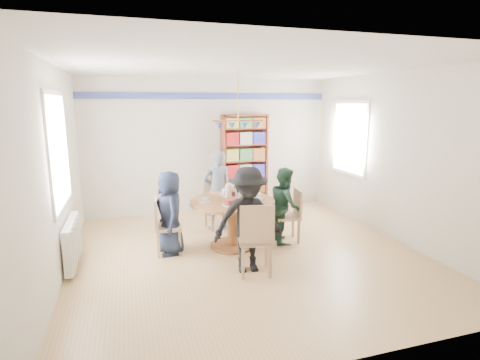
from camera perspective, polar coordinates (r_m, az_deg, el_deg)
name	(u,v)px	position (r m, az deg, el deg)	size (l,w,h in m)	color
ground	(248,254)	(5.68, 1.20, -11.23)	(5.00, 5.00, 0.00)	tan
room_shell	(216,139)	(6.02, -3.69, 6.29)	(5.00, 5.00, 5.00)	white
radiator	(72,242)	(5.64, -24.17, -8.63)	(0.12, 1.00, 0.60)	silver
dining_table	(232,212)	(5.79, -1.16, -4.93)	(1.30, 1.30, 0.75)	brown
chair_left	(163,223)	(5.66, -11.61, -6.47)	(0.41, 0.41, 0.86)	tan
chair_right	(291,213)	(6.11, 7.83, -4.94)	(0.43, 0.43, 0.86)	tan
chair_far	(216,200)	(6.75, -3.75, -3.08)	(0.45, 0.45, 0.90)	tan
chair_near	(256,236)	(4.84, 2.46, -8.55)	(0.51, 0.51, 0.97)	tan
person_left	(170,213)	(5.62, -10.62, -4.93)	(0.61, 0.40, 1.24)	#192137
person_right	(285,205)	(6.03, 6.86, -3.82)	(0.59, 0.46, 1.22)	#1A3527
person_far	(217,190)	(6.62, -3.47, -1.52)	(0.51, 0.34, 1.41)	gray
person_near	(248,220)	(4.92, 1.26, -6.13)	(0.91, 0.52, 1.41)	black
bookshelf	(244,164)	(7.77, 0.68, 2.51)	(0.95, 0.28, 1.99)	maroon
tableware	(231,196)	(5.74, -1.46, -2.45)	(1.04, 1.04, 0.27)	white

